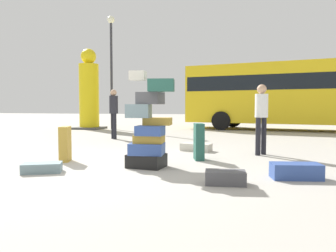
{
  "coord_description": "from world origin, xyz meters",
  "views": [
    {
      "loc": [
        2.16,
        -5.68,
        1.15
      ],
      "look_at": [
        0.5,
        2.11,
        0.66
      ],
      "focal_mm": 34.63,
      "sensor_mm": 36.0,
      "label": 1
    }
  ],
  "objects_px": {
    "suitcase_navy_upright_blue": "(296,171)",
    "suitcase_slate_left_side": "(42,168)",
    "suitcase_tower": "(149,129)",
    "suitcase_tan_foreground_near": "(65,144)",
    "suitcase_cream_white_trunk": "(196,147)",
    "person_bearded_onlooker": "(261,113)",
    "lamp_post": "(111,55)",
    "suitcase_teal_foreground_far": "(199,142)",
    "suitcase_charcoal_right_side": "(225,178)",
    "person_tourist_with_camera": "(114,109)",
    "yellow_dummy_statue": "(89,94)",
    "parked_bus": "(301,92)"
  },
  "relations": [
    {
      "from": "yellow_dummy_statue",
      "to": "lamp_post",
      "type": "relative_size",
      "value": 0.72
    },
    {
      "from": "suitcase_navy_upright_blue",
      "to": "person_tourist_with_camera",
      "type": "bearing_deg",
      "value": 125.59
    },
    {
      "from": "suitcase_cream_white_trunk",
      "to": "suitcase_tan_foreground_near",
      "type": "xyz_separation_m",
      "value": [
        -2.47,
        -2.15,
        0.27
      ]
    },
    {
      "from": "suitcase_teal_foreground_far",
      "to": "lamp_post",
      "type": "bearing_deg",
      "value": 107.53
    },
    {
      "from": "suitcase_navy_upright_blue",
      "to": "suitcase_slate_left_side",
      "type": "bearing_deg",
      "value": 176.86
    },
    {
      "from": "person_tourist_with_camera",
      "to": "lamp_post",
      "type": "distance_m",
      "value": 5.56
    },
    {
      "from": "suitcase_teal_foreground_far",
      "to": "parked_bus",
      "type": "distance_m",
      "value": 10.14
    },
    {
      "from": "suitcase_navy_upright_blue",
      "to": "parked_bus",
      "type": "xyz_separation_m",
      "value": [
        1.99,
        10.83,
        1.71
      ]
    },
    {
      "from": "suitcase_navy_upright_blue",
      "to": "parked_bus",
      "type": "height_order",
      "value": "parked_bus"
    },
    {
      "from": "person_bearded_onlooker",
      "to": "person_tourist_with_camera",
      "type": "height_order",
      "value": "person_tourist_with_camera"
    },
    {
      "from": "suitcase_teal_foreground_far",
      "to": "lamp_post",
      "type": "distance_m",
      "value": 10.4
    },
    {
      "from": "suitcase_tan_foreground_near",
      "to": "parked_bus",
      "type": "bearing_deg",
      "value": 42.16
    },
    {
      "from": "suitcase_charcoal_right_side",
      "to": "lamp_post",
      "type": "height_order",
      "value": "lamp_post"
    },
    {
      "from": "suitcase_tower",
      "to": "suitcase_slate_left_side",
      "type": "relative_size",
      "value": 2.8
    },
    {
      "from": "suitcase_cream_white_trunk",
      "to": "person_bearded_onlooker",
      "type": "distance_m",
      "value": 1.85
    },
    {
      "from": "suitcase_tower",
      "to": "lamp_post",
      "type": "height_order",
      "value": "lamp_post"
    },
    {
      "from": "suitcase_charcoal_right_side",
      "to": "lamp_post",
      "type": "relative_size",
      "value": 0.11
    },
    {
      "from": "person_bearded_onlooker",
      "to": "yellow_dummy_statue",
      "type": "xyz_separation_m",
      "value": [
        -7.86,
        7.27,
        0.79
      ]
    },
    {
      "from": "suitcase_slate_left_side",
      "to": "suitcase_tan_foreground_near",
      "type": "bearing_deg",
      "value": 76.27
    },
    {
      "from": "suitcase_tower",
      "to": "person_tourist_with_camera",
      "type": "xyz_separation_m",
      "value": [
        -2.61,
        4.85,
        0.32
      ]
    },
    {
      "from": "person_bearded_onlooker",
      "to": "lamp_post",
      "type": "bearing_deg",
      "value": -98.16
    },
    {
      "from": "suitcase_charcoal_right_side",
      "to": "suitcase_cream_white_trunk",
      "type": "distance_m",
      "value": 3.56
    },
    {
      "from": "suitcase_teal_foreground_far",
      "to": "suitcase_cream_white_trunk",
      "type": "height_order",
      "value": "suitcase_teal_foreground_far"
    },
    {
      "from": "suitcase_teal_foreground_far",
      "to": "suitcase_charcoal_right_side",
      "type": "height_order",
      "value": "suitcase_teal_foreground_far"
    },
    {
      "from": "suitcase_navy_upright_blue",
      "to": "yellow_dummy_statue",
      "type": "relative_size",
      "value": 0.19
    },
    {
      "from": "suitcase_tower",
      "to": "suitcase_teal_foreground_far",
      "type": "distance_m",
      "value": 1.38
    },
    {
      "from": "suitcase_teal_foreground_far",
      "to": "suitcase_slate_left_side",
      "type": "xyz_separation_m",
      "value": [
        -2.51,
        -1.91,
        -0.31
      ]
    },
    {
      "from": "suitcase_navy_upright_blue",
      "to": "lamp_post",
      "type": "bearing_deg",
      "value": 117.02
    },
    {
      "from": "suitcase_tower",
      "to": "suitcase_cream_white_trunk",
      "type": "height_order",
      "value": "suitcase_tower"
    },
    {
      "from": "person_bearded_onlooker",
      "to": "lamp_post",
      "type": "height_order",
      "value": "lamp_post"
    },
    {
      "from": "suitcase_tower",
      "to": "suitcase_navy_upright_blue",
      "type": "relative_size",
      "value": 2.39
    },
    {
      "from": "suitcase_teal_foreground_far",
      "to": "suitcase_tan_foreground_near",
      "type": "bearing_deg",
      "value": -178.7
    },
    {
      "from": "suitcase_navy_upright_blue",
      "to": "lamp_post",
      "type": "relative_size",
      "value": 0.14
    },
    {
      "from": "suitcase_tower",
      "to": "person_bearded_onlooker",
      "type": "distance_m",
      "value": 3.01
    },
    {
      "from": "suitcase_teal_foreground_far",
      "to": "suitcase_navy_upright_blue",
      "type": "bearing_deg",
      "value": -56.33
    },
    {
      "from": "suitcase_cream_white_trunk",
      "to": "lamp_post",
      "type": "bearing_deg",
      "value": 141.29
    },
    {
      "from": "yellow_dummy_statue",
      "to": "suitcase_slate_left_side",
      "type": "bearing_deg",
      "value": -68.55
    },
    {
      "from": "suitcase_tan_foreground_near",
      "to": "parked_bus",
      "type": "xyz_separation_m",
      "value": [
        6.41,
        10.12,
        1.47
      ]
    },
    {
      "from": "person_tourist_with_camera",
      "to": "suitcase_navy_upright_blue",
      "type": "bearing_deg",
      "value": 5.52
    },
    {
      "from": "suitcase_slate_left_side",
      "to": "person_bearded_onlooker",
      "type": "height_order",
      "value": "person_bearded_onlooker"
    },
    {
      "from": "suitcase_slate_left_side",
      "to": "yellow_dummy_statue",
      "type": "height_order",
      "value": "yellow_dummy_statue"
    },
    {
      "from": "suitcase_tower",
      "to": "person_tourist_with_camera",
      "type": "distance_m",
      "value": 5.51
    },
    {
      "from": "suitcase_cream_white_trunk",
      "to": "yellow_dummy_statue",
      "type": "relative_size",
      "value": 0.19
    },
    {
      "from": "suitcase_navy_upright_blue",
      "to": "yellow_dummy_statue",
      "type": "xyz_separation_m",
      "value": [
        -8.23,
        9.78,
        1.66
      ]
    },
    {
      "from": "yellow_dummy_statue",
      "to": "parked_bus",
      "type": "bearing_deg",
      "value": 5.92
    },
    {
      "from": "suitcase_tower",
      "to": "yellow_dummy_statue",
      "type": "xyz_separation_m",
      "value": [
        -5.69,
        9.33,
        1.07
      ]
    },
    {
      "from": "suitcase_navy_upright_blue",
      "to": "person_tourist_with_camera",
      "type": "relative_size",
      "value": 0.44
    },
    {
      "from": "suitcase_tower",
      "to": "suitcase_tan_foreground_near",
      "type": "distance_m",
      "value": 1.93
    },
    {
      "from": "suitcase_tower",
      "to": "person_tourist_with_camera",
      "type": "relative_size",
      "value": 1.05
    },
    {
      "from": "suitcase_tower",
      "to": "suitcase_slate_left_side",
      "type": "bearing_deg",
      "value": -153.11
    }
  ]
}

